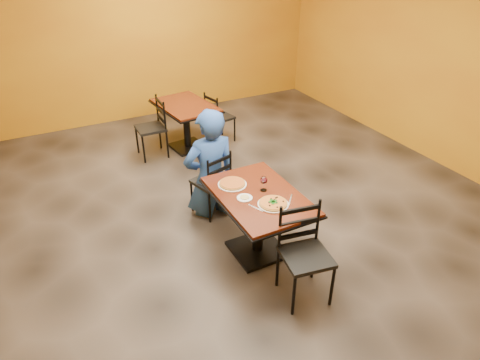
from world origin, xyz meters
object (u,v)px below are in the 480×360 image
chair_main_far (211,182)px  pizza_main (273,203)px  table_second (186,116)px  chair_second_right (220,117)px  plate_far (232,184)px  pizza_far (232,183)px  side_plate (245,198)px  chair_main_near (306,257)px  wine_glass (264,183)px  chair_second_left (151,128)px  table_main (258,210)px  diner (210,163)px  plate_main (273,204)px

chair_main_far → pizza_main: 1.25m
table_second → chair_second_right: chair_second_right is taller
chair_main_far → plate_far: bearing=71.2°
table_second → plate_far: bearing=-99.7°
pizza_far → side_plate: (-0.01, -0.29, -0.02)m
chair_main_near → plate_far: (-0.23, 1.08, 0.28)m
plate_far → wine_glass: size_ratio=1.72×
side_plate → chair_second_right: bearing=69.9°
chair_main_near → chair_second_left: bearing=105.9°
wine_glass → chair_second_right: bearing=74.3°
table_main → chair_main_near: chair_main_near is taller
chair_second_right → pizza_main: size_ratio=2.96×
diner → pizza_far: diner is taller
chair_second_left → chair_main_near: bearing=6.8°
table_main → chair_second_left: size_ratio=1.34×
diner → pizza_main: (0.16, -1.20, 0.08)m
pizza_main → wine_glass: bearing=79.7°
plate_main → pizza_far: pizza_far is taller
table_main → wine_glass: (0.08, 0.05, 0.28)m
chair_main_near → plate_far: chair_main_near is taller
table_main → diner: bearing=97.5°
table_main → table_second: same height
plate_main → diner: bearing=97.6°
table_second → plate_main: (-0.24, -3.03, 0.20)m
diner → pizza_far: size_ratio=4.91×
chair_second_right → wine_glass: 2.89m
table_main → side_plate: 0.26m
plate_far → wine_glass: wine_glass is taller
diner → side_plate: diner is taller
chair_second_left → plate_main: size_ratio=2.97×
plate_far → chair_main_far: bearing=87.4°
chair_main_near → chair_second_right: size_ratio=1.14×
diner → pizza_main: size_ratio=4.84×
table_main → plate_main: bearing=-82.0°
diner → pizza_far: 0.67m
chair_main_far → side_plate: (-0.04, -0.96, 0.33)m
chair_second_left → diner: 1.86m
plate_main → pizza_far: 0.56m
chair_main_near → plate_main: size_ratio=3.09×
table_main → chair_second_right: (0.86, 2.80, -0.14)m
pizza_far → table_second: bearing=80.3°
diner → plate_main: 1.21m
chair_second_left → side_plate: bearing=3.7°
chair_second_left → wine_glass: size_ratio=5.11×
table_second → side_plate: bearing=-98.8°
chair_second_right → diner: (-0.99, -1.84, 0.27)m
pizza_main → pizza_far: 0.56m
table_second → wine_glass: bearing=-93.9°
chair_main_near → side_plate: (-0.24, 0.78, 0.28)m
wine_glass → chair_second_left: bearing=98.3°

